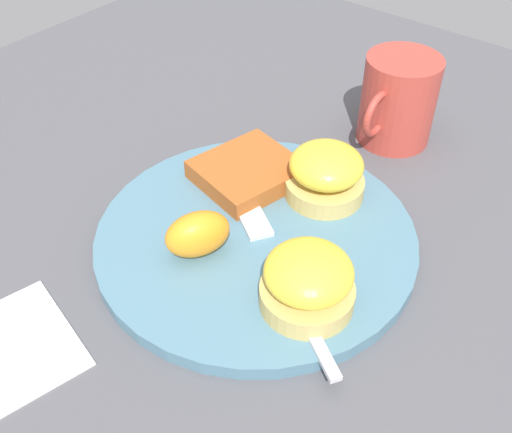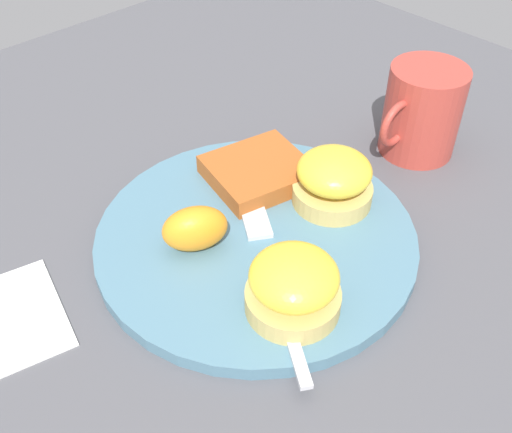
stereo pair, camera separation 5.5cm
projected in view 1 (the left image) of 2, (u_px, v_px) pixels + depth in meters
The scene contains 9 objects.
ground_plane at pixel (256, 243), 0.57m from camera, with size 1.10×1.10×0.00m, color #4C4C51.
plate at pixel (256, 238), 0.57m from camera, with size 0.30×0.30×0.01m, color slate.
sandwich_benedict_left at pixel (308, 281), 0.48m from camera, with size 0.08×0.08×0.06m.
sandwich_benedict_right at pixel (326, 174), 0.59m from camera, with size 0.08×0.08×0.06m.
hashbrown_patty at pixel (248, 172), 0.62m from camera, with size 0.10×0.09×0.02m, color #A25120.
orange_wedge at pixel (198, 234), 0.53m from camera, with size 0.06×0.04×0.04m, color orange.
fork at pixel (280, 271), 0.52m from camera, with size 0.12×0.18×0.00m.
cup at pixel (398, 100), 0.67m from camera, with size 0.12×0.08×0.10m.
napkin at pixel (2, 353), 0.48m from camera, with size 0.11×0.11×0.00m, color white.
Camera 1 is at (0.32, 0.26, 0.40)m, focal length 42.00 mm.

